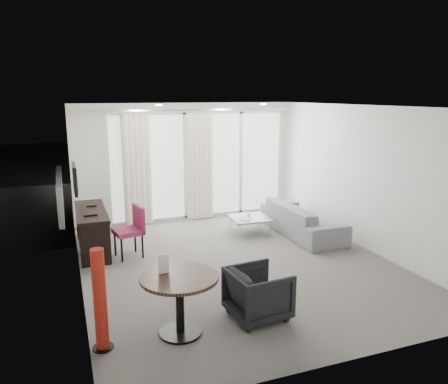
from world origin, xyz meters
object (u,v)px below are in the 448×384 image
object	(u,v)px
red_lamp	(100,300)
round_table	(180,305)
sofa	(302,219)
rattan_chair_b	(218,182)
coffee_table	(249,225)
rattan_chair_a	(203,193)
desk_chair	(128,232)
tub_armchair	(258,293)
desk	(92,231)

from	to	relation	value
red_lamp	round_table	bearing A→B (deg)	-0.17
sofa	rattan_chair_b	bearing A→B (deg)	5.35
coffee_table	rattan_chair_a	size ratio (longest dim) A/B	1.03
desk_chair	rattan_chair_a	size ratio (longest dim) A/B	1.24
coffee_table	rattan_chair_b	xyz separation A→B (m)	(0.59, 3.56, 0.20)
desk_chair	coffee_table	distance (m)	2.58
tub_armchair	rattan_chair_b	distance (m)	7.02
red_lamp	sofa	bearing A→B (deg)	33.87
desk	rattan_chair_a	distance (m)	3.64
desk	rattan_chair_b	xyz separation A→B (m)	(3.67, 3.53, -0.02)
rattan_chair_a	rattan_chair_b	bearing A→B (deg)	54.45
desk_chair	coffee_table	size ratio (longest dim) A/B	1.21
desk	tub_armchair	bearing A→B (deg)	-60.97
rattan_chair_b	tub_armchair	bearing A→B (deg)	-109.87
round_table	rattan_chair_b	world-z (taller)	rattan_chair_b
coffee_table	sofa	distance (m)	1.07
tub_armchair	round_table	bearing A→B (deg)	86.79
desk_chair	rattan_chair_a	xyz separation A→B (m)	(2.27, 2.80, -0.09)
round_table	rattan_chair_a	distance (m)	5.93
sofa	rattan_chair_b	xyz separation A→B (m)	(-0.37, 4.00, 0.05)
rattan_chair_a	rattan_chair_b	size ratio (longest dim) A/B	0.99
desk	sofa	size ratio (longest dim) A/B	0.75
red_lamp	rattan_chair_b	size ratio (longest dim) A/B	1.60
desk_chair	sofa	size ratio (longest dim) A/B	0.42
red_lamp	rattan_chair_b	world-z (taller)	red_lamp
round_table	rattan_chair_b	distance (m)	7.40
rattan_chair_b	round_table	bearing A→B (deg)	-117.49
tub_armchair	sofa	distance (m)	3.57
red_lamp	rattan_chair_a	bearing A→B (deg)	61.91
red_lamp	rattan_chair_b	distance (m)	7.80
round_table	sofa	size ratio (longest dim) A/B	0.42
round_table	tub_armchair	bearing A→B (deg)	2.28
desk_chair	rattan_chair_b	bearing A→B (deg)	41.75
rattan_chair_a	desk_chair	bearing A→B (deg)	-130.74
round_table	tub_armchair	size ratio (longest dim) A/B	1.29
round_table	red_lamp	world-z (taller)	red_lamp
round_table	red_lamp	size ratio (longest dim) A/B	0.78
sofa	round_table	bearing A→B (deg)	130.53
round_table	red_lamp	xyz separation A→B (m)	(-0.89, 0.00, 0.22)
desk_chair	tub_armchair	bearing A→B (deg)	-76.51
desk	coffee_table	world-z (taller)	desk
desk	coffee_table	xyz separation A→B (m)	(3.08, -0.03, -0.22)
desk_chair	tub_armchair	distance (m)	2.99
desk	round_table	xyz separation A→B (m)	(0.76, -3.27, -0.02)
desk	red_lamp	size ratio (longest dim) A/B	1.39
red_lamp	rattan_chair_a	size ratio (longest dim) A/B	1.63
desk	tub_armchair	size ratio (longest dim) A/B	2.29
sofa	red_lamp	bearing A→B (deg)	123.87
round_table	desk_chair	bearing A→B (deg)	94.05
red_lamp	coffee_table	xyz separation A→B (m)	(3.21, 3.24, -0.42)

